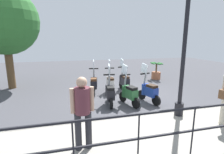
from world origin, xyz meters
name	(u,v)px	position (x,y,z in m)	size (l,w,h in m)	color
ground_plane	(124,98)	(0.00, 0.00, 0.00)	(28.00, 28.00, 0.00)	#424247
promenade_walkway	(163,133)	(-3.15, 0.00, 0.07)	(2.20, 20.00, 0.15)	gray
fence_railing	(194,123)	(-4.20, 0.00, 0.89)	(0.04, 16.03, 1.07)	black
lamp_post_near	(184,49)	(-2.40, -0.98, 2.20)	(0.26, 0.90, 4.60)	black
pedestrian_distant	(83,108)	(-3.38, 2.05, 1.08)	(0.34, 0.49, 1.59)	#28282D
tree_large	(4,21)	(2.89, 5.12, 3.30)	(3.22, 3.22, 4.92)	brown
potted_palm	(156,72)	(2.94, -3.07, 0.45)	(1.06, 0.66, 1.05)	#9E5B3D
scooter_near_0	(149,91)	(-0.79, -0.76, 0.48)	(1.20, 0.54, 1.54)	black
scooter_near_1	(129,93)	(-0.85, 0.10, 0.48)	(1.20, 0.54, 1.54)	black
scooter_near_2	(110,93)	(-0.65, 0.80, 0.48)	(1.23, 0.44, 1.54)	black
scooter_far_0	(124,81)	(1.02, -0.32, 0.48)	(1.23, 0.44, 1.54)	black
scooter_far_1	(110,83)	(0.85, 0.41, 0.48)	(1.23, 0.44, 1.54)	black
scooter_far_2	(94,83)	(0.91, 1.18, 0.48)	(1.22, 0.47, 1.54)	black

